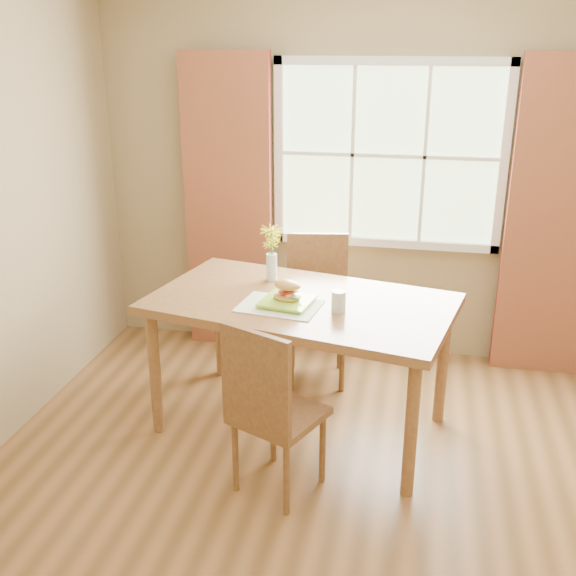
% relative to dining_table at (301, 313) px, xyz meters
% --- Properties ---
extents(room, '(4.24, 3.84, 2.74)m').
position_rel_dining_table_xyz_m(room, '(0.40, -0.69, 0.59)').
color(room, brown).
rests_on(room, ground).
extents(window, '(1.62, 0.06, 1.32)m').
position_rel_dining_table_xyz_m(window, '(0.40, 1.18, 0.74)').
color(window, beige).
rests_on(window, room).
extents(curtain_left, '(0.65, 0.08, 2.20)m').
position_rel_dining_table_xyz_m(curtain_left, '(-0.75, 1.09, 0.34)').
color(curtain_left, maroon).
rests_on(curtain_left, room).
extents(curtain_right, '(0.65, 0.08, 2.20)m').
position_rel_dining_table_xyz_m(curtain_right, '(1.55, 1.09, 0.34)').
color(curtain_right, maroon).
rests_on(curtain_right, room).
extents(dining_table, '(1.90, 1.31, 0.84)m').
position_rel_dining_table_xyz_m(dining_table, '(0.00, 0.00, 0.00)').
color(dining_table, olive).
rests_on(dining_table, room).
extents(chair_near, '(0.54, 0.54, 0.98)m').
position_rel_dining_table_xyz_m(chair_near, '(-0.04, -0.70, -0.22)').
color(chair_near, brown).
rests_on(chair_near, room).
extents(chair_far, '(0.49, 0.49, 1.02)m').
position_rel_dining_table_xyz_m(chair_far, '(-0.02, 0.71, -0.20)').
color(chair_far, brown).
rests_on(chair_far, room).
extents(placemat, '(0.49, 0.39, 0.01)m').
position_rel_dining_table_xyz_m(placemat, '(-0.10, -0.13, 0.09)').
color(placemat, beige).
rests_on(placemat, dining_table).
extents(plate, '(0.32, 0.32, 0.01)m').
position_rel_dining_table_xyz_m(plate, '(-0.06, -0.09, 0.10)').
color(plate, '#8DBE2F').
rests_on(plate, placemat).
extents(croissant_sandwich, '(0.19, 0.16, 0.12)m').
position_rel_dining_table_xyz_m(croissant_sandwich, '(-0.07, -0.08, 0.17)').
color(croissant_sandwich, gold).
rests_on(croissant_sandwich, plate).
extents(water_glass, '(0.08, 0.08, 0.12)m').
position_rel_dining_table_xyz_m(water_glass, '(0.24, -0.13, 0.14)').
color(water_glass, silver).
rests_on(water_glass, dining_table).
extents(flower_vase, '(0.14, 0.14, 0.35)m').
position_rel_dining_table_xyz_m(flower_vase, '(-0.24, 0.30, 0.31)').
color(flower_vase, silver).
rests_on(flower_vase, dining_table).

